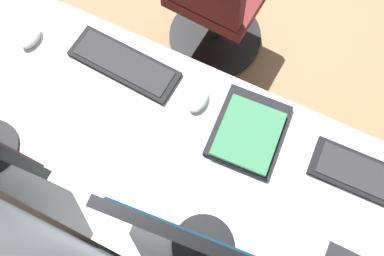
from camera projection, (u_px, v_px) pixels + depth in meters
The scene contains 9 objects.
desk at pixel (186, 165), 1.27m from camera, with size 2.06×0.73×0.73m.
drawer_pedestal at pixel (173, 179), 1.57m from camera, with size 0.40×0.51×0.69m.
monitor_primary at pixel (206, 246), 0.90m from camera, with size 0.56×0.20×0.39m.
keyboard_main at pixel (373, 179), 1.17m from camera, with size 0.42×0.15×0.02m.
keyboard_spare at pixel (124, 64), 1.31m from camera, with size 0.43×0.16×0.02m.
mouse_main at pixel (30, 38), 1.34m from camera, with size 0.06×0.10×0.03m, color silver.
mouse_spare at pixel (199, 100), 1.26m from camera, with size 0.06×0.10×0.03m, color silver.
book_stack_near at pixel (248, 132), 1.22m from camera, with size 0.25×0.29×0.05m.
office_chair at pixel (213, 0), 1.74m from camera, with size 0.56×0.57×0.97m.
Camera 1 is at (-0.20, 2.01, 1.91)m, focal length 32.98 mm.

